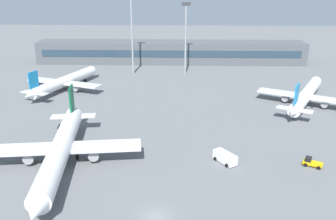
# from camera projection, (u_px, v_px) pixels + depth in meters

# --- Properties ---
(ground_plane) EXTENTS (400.00, 400.00, 0.00)m
(ground_plane) POSITION_uv_depth(u_px,v_px,m) (165.00, 121.00, 94.76)
(ground_plane) COLOR slate
(terminal_building) EXTENTS (112.26, 12.13, 9.00)m
(terminal_building) POSITION_uv_depth(u_px,v_px,m) (171.00, 52.00, 158.04)
(terminal_building) COLOR #4C5156
(terminal_building) RESTS_ON ground_plane
(airplane_near) EXTENTS (31.41, 44.77, 11.07)m
(airplane_near) POSITION_uv_depth(u_px,v_px,m) (60.00, 150.00, 71.35)
(airplane_near) COLOR silver
(airplane_near) RESTS_ON ground_plane
(airplane_mid) EXTENTS (25.71, 35.44, 9.59)m
(airplane_mid) POSITION_uv_depth(u_px,v_px,m) (306.00, 95.00, 106.31)
(airplane_mid) COLOR white
(airplane_mid) RESTS_ON ground_plane
(airplane_far) EXTENTS (25.90, 36.18, 9.30)m
(airplane_far) POSITION_uv_depth(u_px,v_px,m) (66.00, 81.00, 120.52)
(airplane_far) COLOR silver
(airplane_far) RESTS_ON ground_plane
(baggage_tug_yellow) EXTENTS (3.88, 3.04, 1.75)m
(baggage_tug_yellow) POSITION_uv_depth(u_px,v_px,m) (312.00, 162.00, 71.91)
(baggage_tug_yellow) COLOR #F2B20C
(baggage_tug_yellow) RESTS_ON ground_plane
(service_van_white) EXTENTS (4.64, 5.40, 2.08)m
(service_van_white) POSITION_uv_depth(u_px,v_px,m) (225.00, 157.00, 73.24)
(service_van_white) COLOR white
(service_van_white) RESTS_ON ground_plane
(floodlight_tower_west) EXTENTS (3.20, 0.80, 26.19)m
(floodlight_tower_west) POSITION_uv_depth(u_px,v_px,m) (186.00, 33.00, 136.45)
(floodlight_tower_west) COLOR gray
(floodlight_tower_west) RESTS_ON ground_plane
(floodlight_tower_east) EXTENTS (3.20, 0.80, 29.42)m
(floodlight_tower_east) POSITION_uv_depth(u_px,v_px,m) (132.00, 29.00, 135.96)
(floodlight_tower_east) COLOR gray
(floodlight_tower_east) RESTS_ON ground_plane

